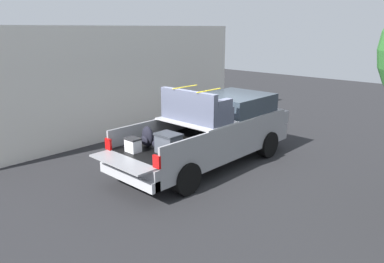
# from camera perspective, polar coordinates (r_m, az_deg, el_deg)

# --- Properties ---
(ground_plane) EXTENTS (40.00, 40.00, 0.00)m
(ground_plane) POSITION_cam_1_polar(r_m,az_deg,el_deg) (10.41, 2.27, -5.17)
(ground_plane) COLOR #262628
(pickup_truck) EXTENTS (6.05, 2.06, 2.23)m
(pickup_truck) POSITION_cam_1_polar(r_m,az_deg,el_deg) (10.37, 3.63, 0.26)
(pickup_truck) COLOR gray
(pickup_truck) RESTS_ON ground_plane
(building_facade) EXTENTS (11.16, 0.36, 3.81)m
(building_facade) POSITION_cam_1_polar(r_m,az_deg,el_deg) (13.05, -11.04, 7.53)
(building_facade) COLOR silver
(building_facade) RESTS_ON ground_plane
(trash_can) EXTENTS (0.60, 0.60, 0.98)m
(trash_can) POSITION_cam_1_polar(r_m,az_deg,el_deg) (14.34, 1.43, 2.84)
(trash_can) COLOR #2D2D33
(trash_can) RESTS_ON ground_plane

